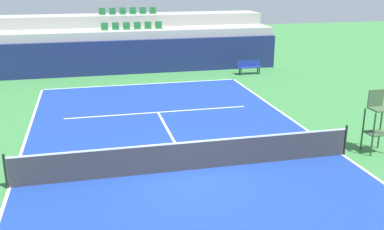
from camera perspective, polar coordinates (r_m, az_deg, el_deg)
ground_plane at (r=14.45m, az=-0.27°, el=-7.04°), size 80.00×80.00×0.00m
court_surface at (r=14.45m, az=-0.27°, el=-7.02°), size 11.00×24.00×0.01m
baseline_far at (r=25.64m, az=-6.35°, el=3.92°), size 11.00×0.10×0.00m
sideline_left at (r=14.35m, az=-22.24°, el=-8.57°), size 0.10×24.00×0.00m
sideline_right at (r=16.45m, az=18.62°, el=-4.80°), size 0.10×24.00×0.00m
service_line_far at (r=20.33m, az=-4.36°, el=0.35°), size 8.26×0.10×0.00m
centre_service_line at (r=17.34m, az=-2.67°, el=-2.70°), size 0.10×6.40×0.00m
back_wall at (r=28.32m, az=-7.19°, el=7.34°), size 18.45×0.30×2.10m
stands_tier_lower at (r=29.60m, az=-7.51°, el=8.28°), size 18.45×2.40×2.61m
stands_tier_upper at (r=31.91m, az=-8.01°, el=9.60°), size 18.45×2.40×3.36m
seating_row_lower at (r=29.50m, az=-7.64°, el=11.05°), size 3.91×0.44×0.44m
seating_row_upper at (r=31.81m, az=-8.17°, el=12.85°), size 3.91×0.44×0.44m
tennis_net at (r=14.24m, az=-0.27°, el=-5.18°), size 11.08×0.08×1.07m
umpire_chair at (r=16.79m, az=22.54°, el=-0.53°), size 0.76×0.66×2.20m
player_bench at (r=28.29m, az=7.31°, el=6.21°), size 1.50×0.40×0.85m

